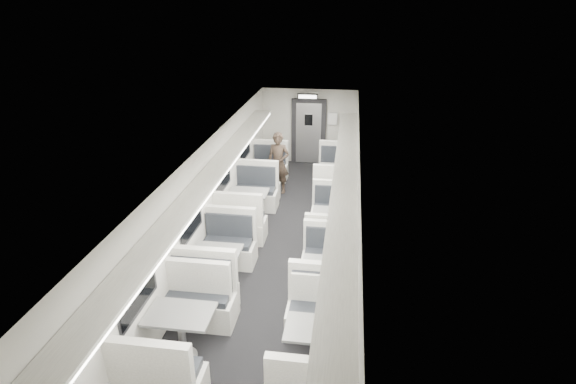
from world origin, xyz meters
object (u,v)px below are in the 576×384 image
(booth_right_b, at_px, (331,225))
(booth_right_d, at_px, (317,349))
(booth_right_a, at_px, (336,180))
(exit_sign, at_px, (308,96))
(booth_right_c, at_px, (325,279))
(booth_left_a, at_px, (265,176))
(booth_left_d, at_px, (182,335))
(booth_left_b, at_px, (248,207))
(booth_left_c, at_px, (218,268))
(passenger, at_px, (278,163))
(vestibule_door, at_px, (309,132))

(booth_right_b, xyz_separation_m, booth_right_d, (0.00, -3.91, 0.04))
(booth_right_a, distance_m, exit_sign, 2.86)
(booth_right_d, bearing_deg, booth_right_b, 90.00)
(booth_right_a, height_order, booth_right_c, booth_right_a)
(booth_left_a, distance_m, booth_right_c, 5.13)
(booth_right_d, height_order, exit_sign, exit_sign)
(booth_left_d, distance_m, booth_right_c, 2.71)
(booth_left_a, height_order, booth_right_c, booth_left_a)
(booth_left_b, relative_size, booth_left_d, 0.97)
(booth_left_c, height_order, booth_right_a, booth_right_a)
(booth_right_b, relative_size, passenger, 1.18)
(vestibule_door, bearing_deg, booth_left_a, -112.74)
(booth_right_c, bearing_deg, booth_left_b, 126.87)
(passenger, bearing_deg, exit_sign, 81.11)
(booth_left_d, relative_size, booth_right_d, 1.06)
(booth_right_c, bearing_deg, booth_right_b, 90.00)
(booth_right_c, height_order, booth_right_d, booth_right_d)
(booth_right_c, distance_m, exit_sign, 6.97)
(booth_left_c, xyz_separation_m, booth_left_d, (0.00, -1.87, 0.03))
(booth_right_a, height_order, vestibule_door, vestibule_door)
(booth_left_d, relative_size, passenger, 1.39)
(booth_left_b, xyz_separation_m, booth_right_a, (2.00, 2.05, -0.01))
(booth_left_d, height_order, booth_right_b, booth_left_d)
(passenger, relative_size, exit_sign, 2.74)
(booth_right_d, bearing_deg, exit_sign, 96.75)
(booth_left_b, relative_size, booth_right_b, 1.14)
(booth_right_a, xyz_separation_m, booth_right_c, (0.00, -4.71, -0.05))
(passenger, bearing_deg, booth_left_b, -95.05)
(booth_left_b, bearing_deg, booth_left_a, 90.00)
(booth_left_c, distance_m, booth_right_c, 2.00)
(booth_left_a, relative_size, booth_right_a, 0.96)
(booth_right_b, bearing_deg, booth_left_a, 127.12)
(booth_right_a, bearing_deg, passenger, -175.87)
(booth_left_b, distance_m, booth_right_b, 2.08)
(booth_right_b, bearing_deg, booth_right_c, -90.00)
(booth_left_d, bearing_deg, booth_left_c, 90.00)
(booth_left_a, xyz_separation_m, passenger, (0.42, -0.13, 0.47))
(passenger, bearing_deg, booth_right_c, -63.87)
(booth_right_c, xyz_separation_m, exit_sign, (-1.00, 6.63, 1.93))
(booth_right_a, distance_m, booth_right_d, 6.54)
(booth_left_b, xyz_separation_m, booth_right_c, (2.00, -2.67, -0.05))
(booth_left_c, bearing_deg, exit_sign, 81.37)
(booth_left_d, distance_m, vestibule_door, 9.03)
(booth_left_a, xyz_separation_m, booth_right_d, (2.00, -6.55, 0.01))
(booth_right_a, relative_size, booth_right_c, 1.13)
(exit_sign, bearing_deg, booth_right_c, -81.42)
(booth_right_b, xyz_separation_m, passenger, (-1.58, 2.51, 0.49))
(exit_sign, bearing_deg, booth_right_d, -83.25)
(booth_left_a, height_order, booth_right_a, booth_right_a)
(passenger, bearing_deg, booth_left_c, -88.08)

